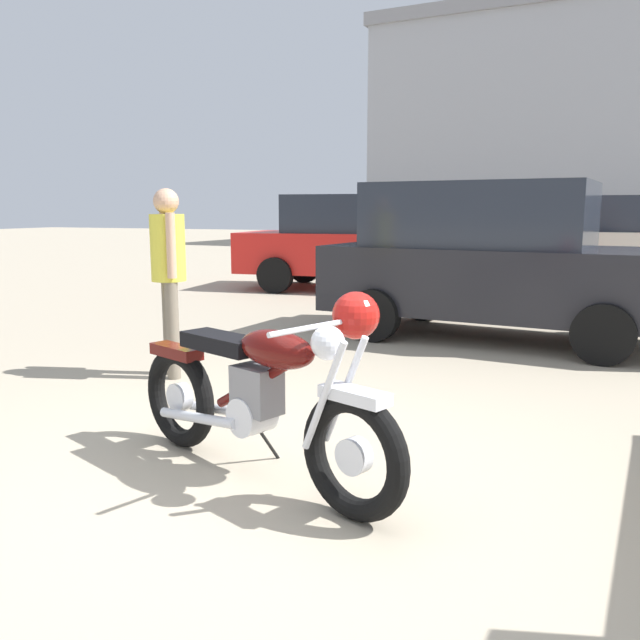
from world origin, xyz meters
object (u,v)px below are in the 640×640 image
vintage_motorcycle (265,393)px  white_estate_far (493,259)px  bystander (168,263)px  red_hatchback_near (374,239)px

vintage_motorcycle → white_estate_far: bearing=104.2°
vintage_motorcycle → bystander: bystander is taller
bystander → white_estate_far: (2.40, 2.88, -0.10)m
vintage_motorcycle → red_hatchback_near: red_hatchback_near is taller
vintage_motorcycle → bystander: size_ratio=1.19×
white_estate_far → bystander: bearing=-123.5°
red_hatchback_near → white_estate_far: (2.61, -3.85, -0.02)m
bystander → white_estate_far: white_estate_far is taller
red_hatchback_near → vintage_motorcycle: bearing=97.6°
vintage_motorcycle → red_hatchback_near: (-2.01, 8.45, 0.45)m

